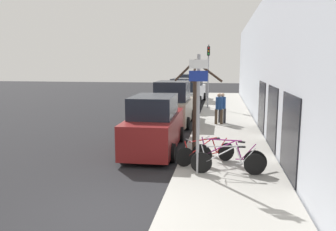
% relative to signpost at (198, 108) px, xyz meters
% --- Properties ---
extents(ground_plane, '(80.00, 80.00, 0.00)m').
position_rel_signpost_xyz_m(ground_plane, '(-1.67, 8.33, -2.05)').
color(ground_plane, black).
extents(sidewalk_curb, '(3.20, 32.00, 0.15)m').
position_rel_signpost_xyz_m(sidewalk_curb, '(0.93, 11.13, -1.98)').
color(sidewalk_curb, '#9E9B93').
rests_on(sidewalk_curb, ground).
extents(building_facade, '(0.23, 32.00, 6.50)m').
position_rel_signpost_xyz_m(building_facade, '(2.68, 11.04, 1.17)').
color(building_facade, '#B2B7C1').
rests_on(building_facade, ground).
extents(signpost, '(0.53, 0.12, 3.42)m').
position_rel_signpost_xyz_m(signpost, '(0.00, 0.00, 0.00)').
color(signpost, '#939399').
rests_on(signpost, sidewalk_curb).
extents(bicycle_0, '(2.15, 0.44, 0.86)m').
position_rel_signpost_xyz_m(bicycle_0, '(0.88, 0.03, -1.53)').
color(bicycle_0, black).
rests_on(bicycle_0, sidewalk_curb).
extents(bicycle_1, '(2.24, 0.76, 0.93)m').
position_rel_signpost_xyz_m(bicycle_1, '(0.87, 0.52, -1.51)').
color(bicycle_1, black).
rests_on(bicycle_1, sidewalk_curb).
extents(bicycle_2, '(1.80, 1.17, 0.83)m').
position_rel_signpost_xyz_m(bicycle_2, '(0.21, 0.94, -1.54)').
color(bicycle_2, black).
rests_on(bicycle_2, sidewalk_curb).
extents(parked_car_0, '(2.00, 4.82, 2.13)m').
position_rel_signpost_xyz_m(parked_car_0, '(-1.84, 2.82, -1.08)').
color(parked_car_0, maroon).
rests_on(parked_car_0, ground).
extents(parked_car_1, '(2.10, 4.33, 2.38)m').
position_rel_signpost_xyz_m(parked_car_1, '(-1.93, 8.26, -0.99)').
color(parked_car_1, gray).
rests_on(parked_car_1, ground).
extents(parked_car_2, '(2.08, 4.62, 2.30)m').
position_rel_signpost_xyz_m(parked_car_2, '(-1.90, 13.69, -1.01)').
color(parked_car_2, '#B2B7BC').
rests_on(parked_car_2, ground).
extents(parked_car_3, '(2.32, 4.89, 2.43)m').
position_rel_signpost_xyz_m(parked_car_3, '(-1.91, 19.35, -0.96)').
color(parked_car_3, silver).
rests_on(parked_car_3, ground).
extents(pedestrian_near, '(0.41, 0.36, 1.61)m').
position_rel_signpost_xyz_m(pedestrian_near, '(0.72, 8.45, -0.97)').
color(pedestrian_near, '#333338').
rests_on(pedestrian_near, sidewalk_curb).
extents(pedestrian_far, '(0.43, 0.36, 1.64)m').
position_rel_signpost_xyz_m(pedestrian_far, '(0.55, 8.04, -0.96)').
color(pedestrian_far, '#4C3D2D').
rests_on(pedestrian_far, sidewalk_curb).
extents(street_tree, '(1.82, 1.08, 3.33)m').
position_rel_signpost_xyz_m(street_tree, '(-0.27, 2.60, -0.36)').
color(street_tree, '#3D2D23').
rests_on(street_tree, sidewalk_curb).
extents(traffic_light, '(0.20, 0.30, 4.50)m').
position_rel_signpost_xyz_m(traffic_light, '(-0.30, 14.54, 0.98)').
color(traffic_light, '#939399').
rests_on(traffic_light, sidewalk_curb).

